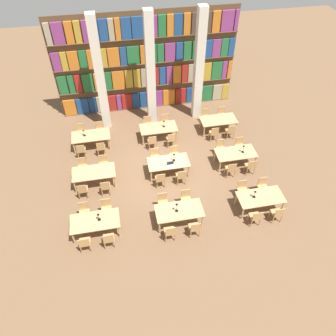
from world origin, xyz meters
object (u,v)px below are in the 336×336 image
at_px(chair_0, 85,243).
at_px(chair_31, 166,121).
at_px(chair_22, 251,166).
at_px(chair_29, 148,124).
at_px(chair_6, 195,228).
at_px(reading_table_5, 236,154).
at_px(pillar_left, 100,76).
at_px(chair_2, 109,239).
at_px(chair_26, 101,148).
at_px(chair_33, 206,116).
at_px(chair_23, 239,145).
at_px(reading_table_0, 95,222).
at_px(chair_18, 181,176).
at_px(desk_lamp_0, 98,216).
at_px(chair_28, 152,141).
at_px(reading_table_2, 260,198).
at_px(desk_lamp_5, 84,132).
at_px(chair_34, 230,131).
at_px(desk_lamp_3, 174,156).
at_px(reading_table_4, 168,163).
at_px(chair_19, 174,154).
at_px(chair_7, 186,198).
at_px(chair_27, 100,129).
at_px(pillar_center, 150,71).
at_px(pillar_right, 199,67).
at_px(chair_5, 163,202).
at_px(chair_32, 214,133).
at_px(desk_lamp_6, 164,122).
at_px(reading_table_1, 179,212).
at_px(chair_35, 222,114).
at_px(chair_11, 263,186).
at_px(chair_14, 105,187).
at_px(reading_table_8, 218,121).
at_px(chair_13, 82,166).
at_px(desk_lamp_4, 244,147).
at_px(chair_1, 84,211).
at_px(chair_12, 83,190).
at_px(chair_15, 104,163).
at_px(chair_3, 106,208).
at_px(reading_table_6, 91,136).
at_px(chair_20, 231,169).
at_px(chair_30, 171,139).
at_px(chair_24, 81,150).
at_px(reading_table_7, 158,129).
at_px(chair_4, 170,232).
at_px(chair_10, 278,213).

height_order(chair_0, chair_31, same).
height_order(chair_22, chair_29, same).
bearing_deg(chair_6, reading_table_5, 51.24).
xyz_separation_m(pillar_left, chair_2, (-0.36, -7.88, -2.52)).
bearing_deg(chair_26, chair_33, 15.43).
height_order(chair_6, chair_23, same).
xyz_separation_m(reading_table_0, chair_18, (3.89, 1.97, -0.17)).
relative_size(pillar_left, desk_lamp_0, 15.47).
bearing_deg(chair_28, reading_table_2, -50.79).
bearing_deg(desk_lamp_0, desk_lamp_5, 95.33).
bearing_deg(chair_33, chair_34, 120.18).
distance_m(reading_table_0, desk_lamp_3, 4.65).
xyz_separation_m(chair_18, chair_23, (3.32, 1.56, 0.00)).
relative_size(reading_table_4, chair_19, 2.16).
height_order(chair_7, chair_27, same).
distance_m(pillar_center, pillar_right, 2.54).
relative_size(chair_5, chair_32, 1.00).
xyz_separation_m(desk_lamp_0, desk_lamp_6, (3.56, 5.38, 0.01)).
bearing_deg(reading_table_1, chair_35, 59.05).
distance_m(pillar_left, reading_table_0, 7.53).
relative_size(chair_11, chair_14, 1.00).
bearing_deg(chair_7, pillar_right, -108.09).
relative_size(desk_lamp_3, reading_table_8, 0.23).
distance_m(chair_13, chair_34, 7.73).
height_order(pillar_center, chair_26, pillar_center).
distance_m(chair_5, desk_lamp_4, 4.75).
distance_m(reading_table_5, chair_26, 6.58).
relative_size(chair_1, chair_12, 1.00).
xyz_separation_m(chair_23, chair_28, (-4.23, 1.10, 0.00)).
xyz_separation_m(desk_lamp_0, chair_15, (0.31, 3.48, -0.51)).
bearing_deg(chair_34, chair_3, -149.58).
bearing_deg(chair_18, chair_29, 102.25).
bearing_deg(pillar_right, chair_5, -115.61).
xyz_separation_m(reading_table_1, reading_table_6, (-3.36, 5.52, 0.00)).
xyz_separation_m(chair_1, chair_20, (6.68, 1.21, 0.00)).
height_order(pillar_right, desk_lamp_0, pillar_right).
bearing_deg(chair_30, chair_20, -49.07).
distance_m(chair_24, desk_lamp_6, 4.39).
relative_size(chair_6, reading_table_7, 0.46).
bearing_deg(chair_24, reading_table_2, -32.54).
xyz_separation_m(chair_0, chair_1, (0.00, 1.54, 0.00)).
xyz_separation_m(chair_4, reading_table_8, (3.90, 6.36, 0.17)).
distance_m(desk_lamp_6, chair_34, 3.52).
bearing_deg(chair_4, reading_table_8, 58.50).
bearing_deg(chair_11, chair_28, -42.49).
bearing_deg(chair_1, chair_22, -171.00).
height_order(chair_13, chair_27, same).
bearing_deg(chair_23, reading_table_5, 57.61).
xyz_separation_m(desk_lamp_0, chair_27, (0.24, 6.15, -0.51)).
bearing_deg(chair_10, chair_1, 168.15).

